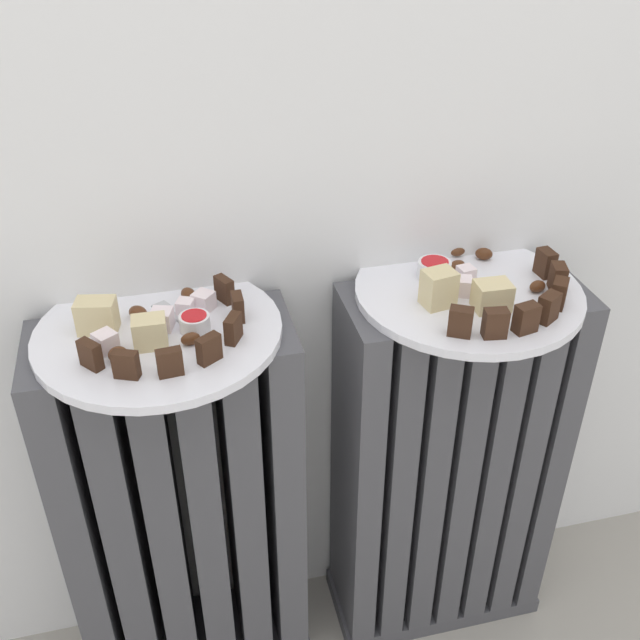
{
  "coord_description": "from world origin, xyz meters",
  "views": [
    {
      "loc": [
        -0.19,
        -0.51,
        1.17
      ],
      "look_at": [
        0.0,
        0.28,
        0.64
      ],
      "focal_mm": 41.48,
      "sensor_mm": 36.0,
      "label": 1
    }
  ],
  "objects_px": {
    "plate_right": "(468,292)",
    "jam_bowl_left": "(195,322)",
    "plate_left": "(159,332)",
    "radiator_left": "(185,516)",
    "radiator_right": "(445,470)",
    "fork": "(173,315)",
    "jam_bowl_right": "(434,268)"
  },
  "relations": [
    {
      "from": "radiator_left",
      "to": "jam_bowl_left",
      "type": "height_order",
      "value": "jam_bowl_left"
    },
    {
      "from": "fork",
      "to": "plate_right",
      "type": "bearing_deg",
      "value": -3.4
    },
    {
      "from": "radiator_right",
      "to": "plate_left",
      "type": "xyz_separation_m",
      "value": [
        -0.42,
        0.0,
        0.33
      ]
    },
    {
      "from": "radiator_left",
      "to": "plate_right",
      "type": "relative_size",
      "value": 2.09
    },
    {
      "from": "jam_bowl_left",
      "to": "radiator_right",
      "type": "bearing_deg",
      "value": 2.44
    },
    {
      "from": "radiator_right",
      "to": "plate_right",
      "type": "xyz_separation_m",
      "value": [
        -0.0,
        0.0,
        0.33
      ]
    },
    {
      "from": "jam_bowl_left",
      "to": "fork",
      "type": "xyz_separation_m",
      "value": [
        -0.02,
        0.04,
        -0.01
      ]
    },
    {
      "from": "plate_right",
      "to": "jam_bowl_right",
      "type": "distance_m",
      "value": 0.06
    },
    {
      "from": "radiator_right",
      "to": "plate_right",
      "type": "bearing_deg",
      "value": 180.0
    },
    {
      "from": "radiator_right",
      "to": "plate_right",
      "type": "distance_m",
      "value": 0.33
    },
    {
      "from": "radiator_right",
      "to": "plate_left",
      "type": "relative_size",
      "value": 2.09
    },
    {
      "from": "radiator_left",
      "to": "plate_right",
      "type": "xyz_separation_m",
      "value": [
        0.42,
        0.0,
        0.33
      ]
    },
    {
      "from": "jam_bowl_right",
      "to": "radiator_right",
      "type": "bearing_deg",
      "value": -47.31
    },
    {
      "from": "plate_left",
      "to": "jam_bowl_right",
      "type": "height_order",
      "value": "jam_bowl_right"
    },
    {
      "from": "plate_left",
      "to": "jam_bowl_left",
      "type": "height_order",
      "value": "jam_bowl_left"
    },
    {
      "from": "radiator_left",
      "to": "plate_right",
      "type": "bearing_deg",
      "value": 0.0
    },
    {
      "from": "jam_bowl_right",
      "to": "fork",
      "type": "bearing_deg",
      "value": -177.56
    },
    {
      "from": "plate_left",
      "to": "fork",
      "type": "height_order",
      "value": "fork"
    },
    {
      "from": "radiator_right",
      "to": "fork",
      "type": "height_order",
      "value": "fork"
    },
    {
      "from": "radiator_right",
      "to": "plate_left",
      "type": "distance_m",
      "value": 0.53
    },
    {
      "from": "radiator_left",
      "to": "jam_bowl_right",
      "type": "relative_size",
      "value": 13.98
    },
    {
      "from": "plate_right",
      "to": "jam_bowl_left",
      "type": "xyz_separation_m",
      "value": [
        -0.37,
        -0.02,
        0.02
      ]
    },
    {
      "from": "jam_bowl_right",
      "to": "plate_right",
      "type": "bearing_deg",
      "value": -47.31
    },
    {
      "from": "radiator_right",
      "to": "jam_bowl_left",
      "type": "relative_size",
      "value": 17.0
    },
    {
      "from": "radiator_left",
      "to": "radiator_right",
      "type": "distance_m",
      "value": 0.42
    },
    {
      "from": "jam_bowl_left",
      "to": "fork",
      "type": "height_order",
      "value": "jam_bowl_left"
    },
    {
      "from": "plate_left",
      "to": "jam_bowl_right",
      "type": "distance_m",
      "value": 0.38
    },
    {
      "from": "plate_right",
      "to": "jam_bowl_left",
      "type": "height_order",
      "value": "jam_bowl_left"
    },
    {
      "from": "plate_left",
      "to": "plate_right",
      "type": "distance_m",
      "value": 0.42
    },
    {
      "from": "radiator_right",
      "to": "radiator_left",
      "type": "bearing_deg",
      "value": 180.0
    },
    {
      "from": "jam_bowl_left",
      "to": "jam_bowl_right",
      "type": "distance_m",
      "value": 0.34
    },
    {
      "from": "radiator_left",
      "to": "plate_left",
      "type": "bearing_deg",
      "value": 0.0
    }
  ]
}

